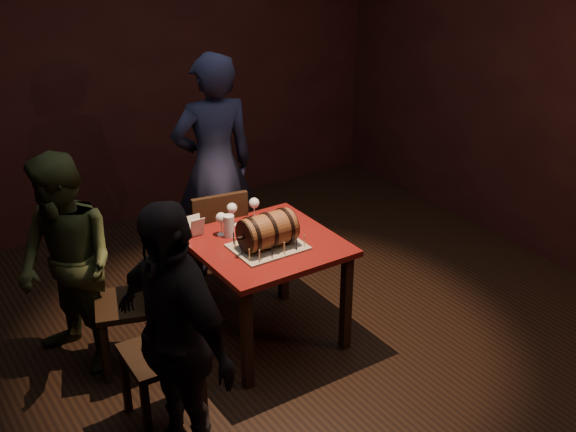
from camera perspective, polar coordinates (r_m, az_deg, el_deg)
The scene contains 16 objects.
room_shell at distance 4.35m, azimuth -0.03°, elevation 5.03°, with size 5.04×5.04×2.80m.
pub_table at distance 4.75m, azimuth -1.73°, elevation -3.23°, with size 0.90×0.90×0.75m.
cake_board at distance 4.62m, azimuth -1.60°, elevation -2.45°, with size 0.45×0.35×0.01m, color gray.
barrel_cake at distance 4.57m, azimuth -1.63°, elevation -1.15°, with size 0.40×0.24×0.24m.
birthday_candles at distance 4.60m, azimuth -1.61°, elevation -1.93°, with size 0.40×0.30×0.09m.
wine_glass_left at distance 4.75m, azimuth -5.31°, elevation -0.23°, with size 0.07×0.07×0.16m.
wine_glass_mid at distance 4.89m, azimuth -4.45°, elevation 0.55°, with size 0.07×0.07×0.16m.
wine_glass_right at distance 4.96m, azimuth -2.69°, elevation 0.96°, with size 0.07×0.07×0.16m.
pint_of_ale at distance 4.75m, azimuth -4.69°, elevation -0.83°, with size 0.07×0.07×0.15m.
menu_card at distance 4.79m, azimuth -7.30°, elevation -0.83°, with size 0.10×0.05×0.13m, color white, non-canonical shape.
chair_back at distance 5.21m, azimuth -5.61°, elevation -2.09°, with size 0.46×0.46×0.93m.
chair_left_rear at distance 4.68m, azimuth -11.67°, elevation -5.94°, with size 0.51×0.51×0.93m.
chair_left_front at distance 4.20m, azimuth -9.09°, elevation -9.59°, with size 0.42×0.42×0.93m.
person_back at distance 5.56m, azimuth -5.86°, elevation 3.84°, with size 0.65×0.43×1.78m, color #1A1C35.
person_left_rear at distance 4.67m, azimuth -17.07°, elevation -3.80°, with size 0.70×0.55×1.44m, color #374120.
person_left_front at distance 3.76m, azimuth -9.10°, elevation -9.62°, with size 0.91×0.38×1.55m, color black.
Camera 1 is at (-2.24, -3.41, 2.90)m, focal length 45.00 mm.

